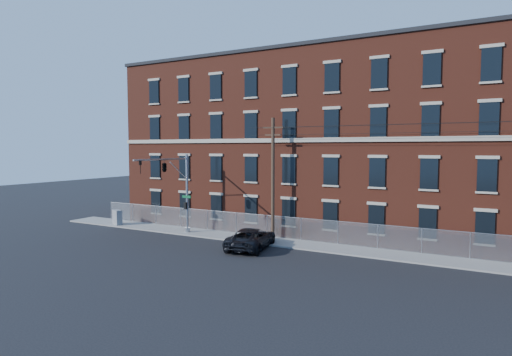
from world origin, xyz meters
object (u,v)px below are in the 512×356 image
object	(u,v)px
utility_pole_near	(273,176)
utility_cabinet	(117,217)
pickup_truck	(251,238)
traffic_signal_mast	(170,175)

from	to	relation	value
utility_pole_near	utility_cabinet	xyz separation A→B (m)	(-16.38, -1.40, -4.50)
utility_pole_near	utility_cabinet	distance (m)	17.04
utility_cabinet	utility_pole_near	bearing A→B (deg)	26.52
utility_pole_near	pickup_truck	xyz separation A→B (m)	(-0.14, -3.43, -4.55)
traffic_signal_mast	pickup_truck	bearing A→B (deg)	-0.08
traffic_signal_mast	utility_cabinet	bearing A→B (deg)	166.46
pickup_truck	utility_pole_near	bearing A→B (deg)	-101.72
traffic_signal_mast	utility_pole_near	xyz separation A→B (m)	(8.00, 3.42, -0.05)
utility_pole_near	pickup_truck	world-z (taller)	utility_pole_near
traffic_signal_mast	utility_cabinet	size ratio (longest dim) A/B	4.84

